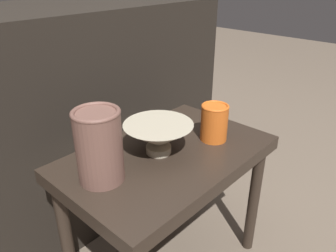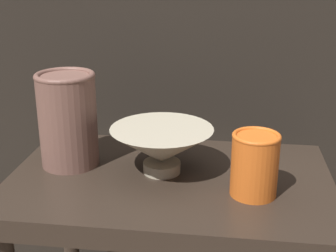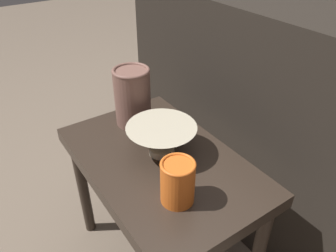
% 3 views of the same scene
% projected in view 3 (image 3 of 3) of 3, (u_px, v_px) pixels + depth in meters
% --- Properties ---
extents(table, '(0.59, 0.38, 0.45)m').
position_uv_depth(table, '(161.00, 175.00, 0.93)').
color(table, '#2D231C').
rests_on(table, ground_plane).
extents(couch_backdrop, '(1.20, 0.50, 0.80)m').
position_uv_depth(couch_backdrop, '(284.00, 116.00, 1.16)').
color(couch_backdrop, black).
rests_on(couch_backdrop, ground_plane).
extents(bowl, '(0.19, 0.19, 0.09)m').
position_uv_depth(bowl, '(162.00, 138.00, 0.88)').
color(bowl, '#B2A88E').
rests_on(bowl, table).
extents(vase_textured_left, '(0.11, 0.11, 0.18)m').
position_uv_depth(vase_textured_left, '(132.00, 96.00, 0.99)').
color(vase_textured_left, brown).
rests_on(vase_textured_left, table).
extents(vase_colorful_right, '(0.08, 0.08, 0.11)m').
position_uv_depth(vase_colorful_right, '(178.00, 181.00, 0.73)').
color(vase_colorful_right, orange).
rests_on(vase_colorful_right, table).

